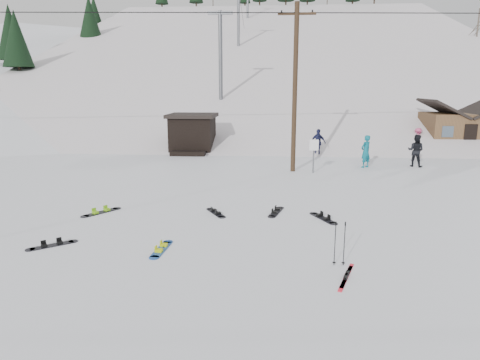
# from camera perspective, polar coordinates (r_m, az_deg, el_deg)

# --- Properties ---
(ground) EXTENTS (200.00, 200.00, 0.00)m
(ground) POSITION_cam_1_polar(r_m,az_deg,el_deg) (10.95, -0.52, -12.91)
(ground) COLOR white
(ground) RESTS_ON ground
(ski_slope) EXTENTS (60.00, 85.24, 65.97)m
(ski_slope) POSITION_cam_1_polar(r_m,az_deg,el_deg) (66.98, 3.57, -2.08)
(ski_slope) COLOR silver
(ski_slope) RESTS_ON ground
(ridge_left) EXTENTS (47.54, 95.03, 58.38)m
(ridge_left) POSITION_cam_1_polar(r_m,az_deg,el_deg) (70.38, -27.31, -1.92)
(ridge_left) COLOR white
(ridge_left) RESTS_ON ground
(treeline_crest) EXTENTS (50.00, 6.00, 10.00)m
(treeline_crest) POSITION_cam_1_polar(r_m,az_deg,el_deg) (95.98, 3.98, 9.54)
(treeline_crest) COLOR black
(treeline_crest) RESTS_ON ski_slope
(utility_pole) EXTENTS (2.00, 0.26, 9.00)m
(utility_pole) POSITION_cam_1_polar(r_m,az_deg,el_deg) (23.89, 7.34, 12.28)
(utility_pole) COLOR #3A2819
(utility_pole) RESTS_ON ground
(trail_sign) EXTENTS (0.50, 0.09, 1.85)m
(trail_sign) POSITION_cam_1_polar(r_m,az_deg,el_deg) (23.79, 9.82, 3.96)
(trail_sign) COLOR #595B60
(trail_sign) RESTS_ON ground
(lift_hut) EXTENTS (3.40, 4.10, 2.75)m
(lift_hut) POSITION_cam_1_polar(r_m,az_deg,el_deg) (31.53, -6.34, 6.26)
(lift_hut) COLOR black
(lift_hut) RESTS_ON ground
(lift_tower_near) EXTENTS (2.20, 0.36, 8.00)m
(lift_tower_near) POSITION_cam_1_polar(r_m,az_deg,el_deg) (40.29, -2.62, 16.88)
(lift_tower_near) COLOR #595B60
(lift_tower_near) RESTS_ON ski_slope
(lift_tower_mid) EXTENTS (2.20, 0.36, 8.00)m
(lift_tower_mid) POSITION_cam_1_polar(r_m,az_deg,el_deg) (60.84, -0.21, 21.52)
(lift_tower_mid) COLOR #595B60
(lift_tower_mid) RESTS_ON ski_slope
(cabin) EXTENTS (5.39, 4.40, 3.77)m
(cabin) POSITION_cam_1_polar(r_m,az_deg,el_deg) (36.83, 27.16, 6.04)
(cabin) COLOR brown
(cabin) RESTS_ON ground
(hero_snowboard) EXTENTS (0.38, 1.53, 0.11)m
(hero_snowboard) POSITION_cam_1_polar(r_m,az_deg,el_deg) (12.87, -10.45, -9.02)
(hero_snowboard) COLOR #184B9F
(hero_snowboard) RESTS_ON ground
(hero_skis) EXTENTS (0.66, 1.66, 0.09)m
(hero_skis) POSITION_cam_1_polar(r_m,az_deg,el_deg) (11.28, 13.99, -12.35)
(hero_skis) COLOR red
(hero_skis) RESTS_ON ground
(ski_poles) EXTENTS (0.33, 0.09, 1.20)m
(ski_poles) POSITION_cam_1_polar(r_m,az_deg,el_deg) (11.75, 13.15, -8.17)
(ski_poles) COLOR black
(ski_poles) RESTS_ON ground
(board_scatter_a) EXTENTS (1.22, 1.04, 0.10)m
(board_scatter_a) POSITION_cam_1_polar(r_m,az_deg,el_deg) (14.13, -23.77, -7.93)
(board_scatter_a) COLOR black
(board_scatter_a) RESTS_ON ground
(board_scatter_b) EXTENTS (0.87, 1.30, 0.10)m
(board_scatter_b) POSITION_cam_1_polar(r_m,az_deg,el_deg) (16.18, -3.25, -4.35)
(board_scatter_b) COLOR black
(board_scatter_b) RESTS_ON ground
(board_scatter_c) EXTENTS (1.11, 1.43, 0.12)m
(board_scatter_c) POSITION_cam_1_polar(r_m,az_deg,el_deg) (17.06, -18.02, -4.06)
(board_scatter_c) COLOR black
(board_scatter_c) RESTS_ON ground
(board_scatter_d) EXTENTS (0.88, 1.47, 0.11)m
(board_scatter_d) POSITION_cam_1_polar(r_m,az_deg,el_deg) (15.79, 11.03, -4.99)
(board_scatter_d) COLOR black
(board_scatter_d) RESTS_ON ground
(board_scatter_f) EXTENTS (0.62, 1.51, 0.11)m
(board_scatter_f) POSITION_cam_1_polar(r_m,az_deg,el_deg) (16.31, 4.83, -4.24)
(board_scatter_f) COLOR black
(board_scatter_f) RESTS_ON ground
(skier_teal) EXTENTS (0.83, 0.79, 1.91)m
(skier_teal) POSITION_cam_1_polar(r_m,az_deg,el_deg) (26.14, 16.42, 3.68)
(skier_teal) COLOR #0B6273
(skier_teal) RESTS_ON ground
(skier_dark) EXTENTS (1.17, 1.10, 1.92)m
(skier_dark) POSITION_cam_1_polar(r_m,az_deg,el_deg) (27.44, 22.39, 3.65)
(skier_dark) COLOR black
(skier_dark) RESTS_ON ground
(skier_pink) EXTENTS (1.24, 1.05, 1.66)m
(skier_pink) POSITION_cam_1_polar(r_m,az_deg,el_deg) (34.72, 22.61, 5.06)
(skier_pink) COLOR #C84677
(skier_pink) RESTS_ON ground
(skier_navy) EXTENTS (1.16, 0.93, 1.84)m
(skier_navy) POSITION_cam_1_polar(r_m,az_deg,el_deg) (29.89, 10.39, 4.95)
(skier_navy) COLOR #1C2047
(skier_navy) RESTS_ON ground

